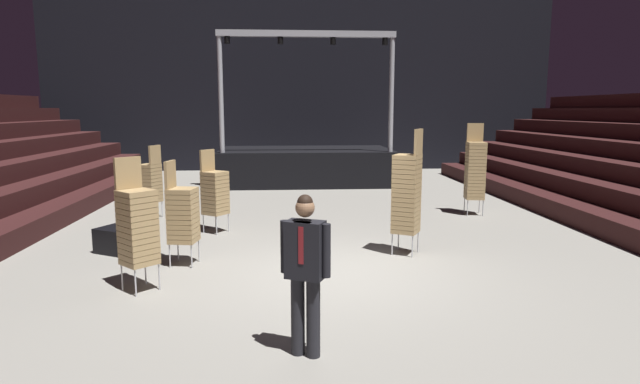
% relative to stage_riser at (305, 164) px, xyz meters
% --- Properties ---
extents(ground_plane, '(22.00, 30.00, 0.10)m').
position_rel_stage_riser_xyz_m(ground_plane, '(-0.00, -10.72, -0.73)').
color(ground_plane, gray).
extents(arena_end_wall, '(22.00, 0.30, 8.00)m').
position_rel_stage_riser_xyz_m(arena_end_wall, '(-0.00, 4.28, 3.32)').
color(arena_end_wall, black).
rests_on(arena_end_wall, ground_plane).
extents(stage_riser, '(6.12, 3.53, 5.16)m').
position_rel_stage_riser_xyz_m(stage_riser, '(0.00, 0.00, 0.00)').
color(stage_riser, black).
rests_on(stage_riser, ground_plane).
extents(man_with_tie, '(0.55, 0.38, 1.77)m').
position_rel_stage_riser_xyz_m(man_with_tie, '(-0.55, -13.54, 0.33)').
color(man_with_tie, black).
rests_on(man_with_tie, ground_plane).
extents(chair_stack_front_left, '(0.51, 0.51, 1.79)m').
position_rel_stage_riser_xyz_m(chair_stack_front_left, '(-2.50, -10.04, 0.22)').
color(chair_stack_front_left, '#B2B5BA').
rests_on(chair_stack_front_left, ground_plane).
extents(chair_stack_front_right, '(0.58, 0.58, 1.79)m').
position_rel_stage_riser_xyz_m(chair_stack_front_right, '(-4.04, -6.05, 0.22)').
color(chair_stack_front_right, '#B2B5BA').
rests_on(chair_stack_front_right, ground_plane).
extents(chair_stack_mid_left, '(0.49, 0.49, 2.31)m').
position_rel_stage_riser_xyz_m(chair_stack_mid_left, '(4.04, -6.13, 0.48)').
color(chair_stack_mid_left, '#B2B5BA').
rests_on(chair_stack_mid_left, ground_plane).
extents(chair_stack_mid_right, '(0.62, 0.62, 1.96)m').
position_rel_stage_riser_xyz_m(chair_stack_mid_right, '(-2.90, -11.31, 0.31)').
color(chair_stack_mid_right, '#B2B5BA').
rests_on(chair_stack_mid_right, ground_plane).
extents(chair_stack_mid_centre, '(0.61, 0.61, 1.79)m').
position_rel_stage_riser_xyz_m(chair_stack_mid_centre, '(-2.27, -7.65, 0.22)').
color(chair_stack_mid_centre, '#B2B5BA').
rests_on(chair_stack_mid_centre, ground_plane).
extents(chair_stack_rear_left, '(0.60, 0.60, 2.31)m').
position_rel_stage_riser_xyz_m(chair_stack_rear_left, '(1.47, -9.63, 0.48)').
color(chair_stack_rear_left, '#B2B5BA').
rests_on(chair_stack_rear_left, ground_plane).
extents(equipment_road_case, '(1.08, 0.96, 0.47)m').
position_rel_stage_riser_xyz_m(equipment_road_case, '(-3.79, -9.20, -0.44)').
color(equipment_road_case, black).
rests_on(equipment_road_case, ground_plane).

